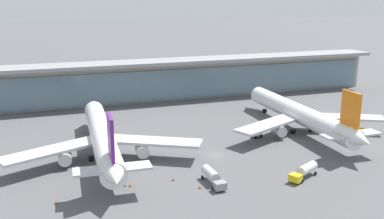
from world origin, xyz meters
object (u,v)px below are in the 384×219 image
at_px(airliner_centre_stand, 300,114).
at_px(safety_cone_delta, 125,185).
at_px(service_truck_mid_apron_yellow, 305,171).
at_px(airliner_left_stand, 102,137).
at_px(safety_cone_alpha, 56,202).
at_px(service_truck_near_nose_yellow, 358,130).
at_px(service_truck_under_wing_grey, 213,176).
at_px(service_truck_by_tail_white, 257,135).
at_px(safety_cone_charlie, 130,185).
at_px(safety_cone_echo, 173,179).
at_px(safety_cone_bravo, 200,187).

relative_size(airliner_centre_stand, safety_cone_delta, 87.64).
bearing_deg(service_truck_mid_apron_yellow, airliner_left_stand, 145.90).
bearing_deg(safety_cone_alpha, service_truck_near_nose_yellow, 12.08).
distance_m(service_truck_under_wing_grey, service_truck_by_tail_white, 33.84).
height_order(safety_cone_charlie, safety_cone_echo, same).
relative_size(safety_cone_alpha, safety_cone_echo, 1.00).
relative_size(service_truck_under_wing_grey, service_truck_by_tail_white, 2.74).
relative_size(airliner_left_stand, safety_cone_echo, 87.77).
relative_size(safety_cone_bravo, safety_cone_charlie, 1.00).
distance_m(safety_cone_delta, safety_cone_echo, 10.32).
bearing_deg(safety_cone_delta, safety_cone_charlie, -32.35).
xyz_separation_m(service_truck_near_nose_yellow, safety_cone_charlie, (-69.23, -14.85, -0.49)).
relative_size(service_truck_near_nose_yellow, safety_cone_charlie, 9.90).
xyz_separation_m(airliner_left_stand, airliner_centre_stand, (57.05, 2.98, 0.00)).
distance_m(service_truck_near_nose_yellow, service_truck_mid_apron_yellow, 39.80).
distance_m(service_truck_near_nose_yellow, safety_cone_alpha, 86.06).
xyz_separation_m(airliner_centre_stand, safety_cone_delta, (-55.15, -21.18, -4.84)).
bearing_deg(service_truck_by_tail_white, safety_cone_echo, -145.99).
bearing_deg(safety_cone_echo, safety_cone_alpha, -172.51).
distance_m(service_truck_near_nose_yellow, safety_cone_charlie, 70.81).
relative_size(service_truck_near_nose_yellow, safety_cone_alpha, 9.90).
bearing_deg(service_truck_by_tail_white, airliner_centre_stand, 5.12).
bearing_deg(service_truck_near_nose_yellow, service_truck_under_wing_grey, -159.99).
height_order(airliner_centre_stand, safety_cone_alpha, airliner_centre_stand).
relative_size(service_truck_near_nose_yellow, service_truck_under_wing_grey, 0.80).
bearing_deg(safety_cone_delta, service_truck_mid_apron_yellow, -12.81).
relative_size(airliner_left_stand, service_truck_mid_apron_yellow, 7.09).
xyz_separation_m(safety_cone_charlie, safety_cone_echo, (9.30, 0.03, 0.00)).
relative_size(airliner_centre_stand, service_truck_by_tail_white, 19.40).
bearing_deg(safety_cone_delta, service_truck_by_tail_white, 26.05).
relative_size(airliner_left_stand, airliner_centre_stand, 1.00).
bearing_deg(safety_cone_bravo, safety_cone_alpha, 175.22).
bearing_deg(service_truck_mid_apron_yellow, service_truck_near_nose_yellow, 34.91).
xyz_separation_m(airliner_centre_stand, safety_cone_alpha, (-69.07, -24.97, -4.84)).
bearing_deg(service_truck_near_nose_yellow, airliner_left_stand, 176.84).
distance_m(safety_cone_alpha, safety_cone_bravo, 28.39).
xyz_separation_m(airliner_left_stand, safety_cone_alpha, (-12.02, -21.99, -4.84)).
height_order(airliner_centre_stand, service_truck_by_tail_white, airliner_centre_stand).
bearing_deg(safety_cone_charlie, safety_cone_echo, 0.18).
bearing_deg(airliner_left_stand, safety_cone_echo, -57.01).
relative_size(service_truck_mid_apron_yellow, safety_cone_charlie, 12.38).
bearing_deg(safety_cone_alpha, service_truck_under_wing_grey, -2.07).
height_order(airliner_centre_stand, safety_cone_bravo, airliner_centre_stand).
relative_size(airliner_left_stand, safety_cone_alpha, 87.77).
xyz_separation_m(service_truck_near_nose_yellow, service_truck_under_wing_grey, (-52.57, -19.15, 0.90)).
bearing_deg(service_truck_under_wing_grey, service_truck_near_nose_yellow, 20.01).
bearing_deg(service_truck_near_nose_yellow, safety_cone_alpha, -167.92).
height_order(service_truck_mid_apron_yellow, safety_cone_alpha, service_truck_mid_apron_yellow).
bearing_deg(airliner_left_stand, service_truck_near_nose_yellow, -3.16).
relative_size(service_truck_by_tail_white, safety_cone_alpha, 4.52).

